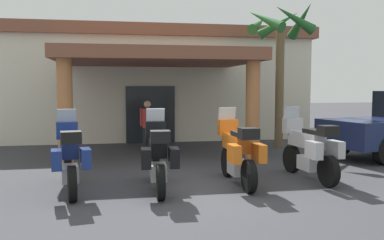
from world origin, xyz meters
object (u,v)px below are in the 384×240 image
object	(u,v)px
motorcycle_black	(158,156)
motel_building	(144,83)
motorcycle_orange	(238,152)
motorcycle_silver	(310,149)
pedestrian	(148,123)
motorcycle_blue	(69,157)
palm_tree_near_portico	(279,38)

from	to	relation	value
motorcycle_black	motel_building	bearing A→B (deg)	-0.24
motorcycle_black	motorcycle_orange	xyz separation A→B (m)	(1.73, 0.12, 0.00)
motel_building	motorcycle_black	bearing A→B (deg)	-92.31
motorcycle_orange	motorcycle_silver	distance (m)	1.73
motorcycle_black	motorcycle_silver	distance (m)	3.46
motorcycle_black	motorcycle_orange	size ratio (longest dim) A/B	1.00
motorcycle_silver	pedestrian	bearing A→B (deg)	32.84
motorcycle_blue	pedestrian	bearing A→B (deg)	-31.84
motel_building	palm_tree_near_portico	distance (m)	6.84
motorcycle_black	pedestrian	world-z (taller)	pedestrian
motorcycle_blue	motorcycle_silver	size ratio (longest dim) A/B	1.00
motorcycle_blue	pedestrian	xyz separation A→B (m)	(2.06, 4.38, 0.25)
pedestrian	motorcycle_orange	bearing A→B (deg)	53.17
motorcycle_silver	pedestrian	size ratio (longest dim) A/B	1.34
motorcycle_orange	pedestrian	xyz separation A→B (m)	(-1.39, 4.50, 0.25)
motorcycle_blue	motorcycle_black	bearing A→B (deg)	-104.47
pedestrian	palm_tree_near_portico	bearing A→B (deg)	131.13
motorcycle_orange	pedestrian	bearing A→B (deg)	19.02
motel_building	motorcycle_silver	distance (m)	10.59
motel_building	motorcycle_orange	size ratio (longest dim) A/B	6.07
motel_building	motorcycle_orange	world-z (taller)	motel_building
motorcycle_blue	motorcycle_orange	distance (m)	3.46
pedestrian	palm_tree_near_portico	size ratio (longest dim) A/B	0.33
motorcycle_blue	motorcycle_silver	bearing A→B (deg)	-96.86
motorcycle_black	motorcycle_silver	size ratio (longest dim) A/B	1.00
motorcycle_black	pedestrian	distance (m)	4.64
motel_building	pedestrian	size ratio (longest dim) A/B	8.15
motorcycle_blue	palm_tree_near_portico	xyz separation A→B (m)	(6.61, 4.79, 3.01)
motorcycle_silver	palm_tree_near_portico	bearing A→B (deg)	-19.01
motorcycle_black	motorcycle_silver	world-z (taller)	same
motel_building	palm_tree_near_portico	bearing A→B (deg)	-50.62
motorcycle_silver	pedestrian	xyz separation A→B (m)	(-3.12, 4.40, 0.25)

